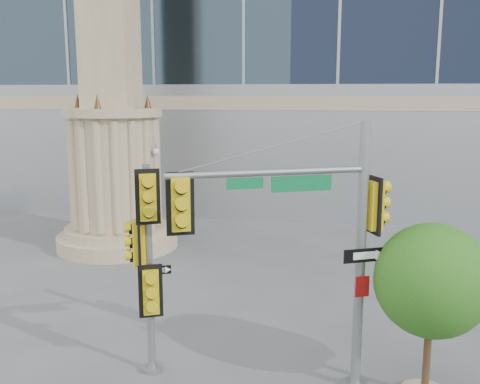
# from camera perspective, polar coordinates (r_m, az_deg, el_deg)

# --- Properties ---
(monument) EXTENTS (4.40, 4.40, 16.60)m
(monument) POSITION_cam_1_polar(r_m,az_deg,el_deg) (19.73, -13.49, 9.93)
(monument) COLOR tan
(monument) RESTS_ON ground
(main_signal_pole) EXTENTS (3.74, 1.85, 5.11)m
(main_signal_pole) POSITION_cam_1_polar(r_m,az_deg,el_deg) (9.65, 7.96, -4.17)
(main_signal_pole) COLOR slate
(main_signal_pole) RESTS_ON ground
(secondary_signal_pole) EXTENTS (0.80, 0.58, 4.27)m
(secondary_signal_pole) POSITION_cam_1_polar(r_m,az_deg,el_deg) (10.61, -9.92, -6.61)
(secondary_signal_pole) COLOR slate
(secondary_signal_pole) RESTS_ON ground
(street_tree) EXTENTS (2.13, 2.08, 3.32)m
(street_tree) POSITION_cam_1_polar(r_m,az_deg,el_deg) (10.40, 19.97, -9.30)
(street_tree) COLOR tan
(street_tree) RESTS_ON ground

